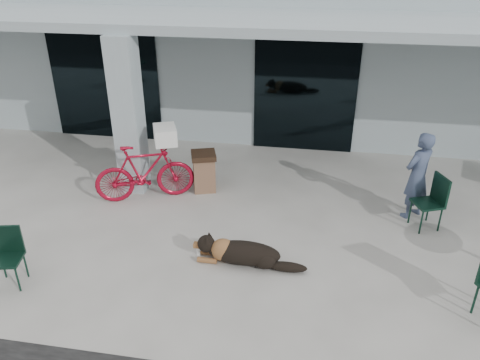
% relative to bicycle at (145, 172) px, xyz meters
% --- Properties ---
extents(ground, '(80.00, 80.00, 0.00)m').
position_rel_bicycle_xyz_m(ground, '(1.12, -1.90, -0.58)').
color(ground, '#B7B3AC').
rests_on(ground, ground).
extents(building, '(22.00, 7.00, 4.50)m').
position_rel_bicycle_xyz_m(building, '(1.12, 6.60, 1.67)').
color(building, '#9FAEB4').
rests_on(building, ground).
extents(storefront_glass_left, '(2.80, 0.06, 2.70)m').
position_rel_bicycle_xyz_m(storefront_glass_left, '(-2.08, 3.08, 0.77)').
color(storefront_glass_left, black).
rests_on(storefront_glass_left, ground).
extents(storefront_glass_right, '(2.40, 0.06, 2.70)m').
position_rel_bicycle_xyz_m(storefront_glass_right, '(2.92, 3.08, 0.77)').
color(storefront_glass_right, black).
rests_on(storefront_glass_right, ground).
extents(column, '(0.50, 0.50, 3.12)m').
position_rel_bicycle_xyz_m(column, '(-0.38, 0.40, 0.98)').
color(column, '#9FAEB4').
rests_on(column, ground).
extents(overhang, '(22.00, 2.80, 0.18)m').
position_rel_bicycle_xyz_m(overhang, '(1.12, 1.70, 2.63)').
color(overhang, '#9FAEB4').
rests_on(overhang, column).
extents(bicycle, '(1.99, 1.25, 1.16)m').
position_rel_bicycle_xyz_m(bicycle, '(0.00, 0.00, 0.00)').
color(bicycle, '#A40D26').
rests_on(bicycle, ground).
extents(laundry_basket, '(0.59, 0.67, 0.33)m').
position_rel_bicycle_xyz_m(laundry_basket, '(0.41, 0.18, 0.74)').
color(laundry_basket, white).
rests_on(laundry_basket, bicycle).
extents(dog, '(1.35, 0.45, 0.45)m').
position_rel_bicycle_xyz_m(dog, '(2.26, -1.78, -0.36)').
color(dog, black).
rests_on(dog, ground).
extents(cup_near_dog, '(0.11, 0.11, 0.10)m').
position_rel_bicycle_xyz_m(cup_near_dog, '(1.49, -1.66, -0.53)').
color(cup_near_dog, white).
rests_on(cup_near_dog, ground).
extents(cafe_chair_near, '(0.50, 0.53, 0.91)m').
position_rel_bicycle_xyz_m(cafe_chair_near, '(-1.08, -2.86, -0.12)').
color(cafe_chair_near, '#102E23').
rests_on(cafe_chair_near, ground).
extents(cafe_chair_far_b, '(0.63, 0.60, 1.00)m').
position_rel_bicycle_xyz_m(cafe_chair_far_b, '(5.27, -0.17, -0.08)').
color(cafe_chair_far_b, '#102E23').
rests_on(cafe_chair_far_b, ground).
extents(person, '(0.72, 0.69, 1.66)m').
position_rel_bicycle_xyz_m(person, '(5.11, 0.21, 0.25)').
color(person, '#3E4A68').
rests_on(person, ground).
extents(trash_receptacle, '(0.61, 0.61, 0.82)m').
position_rel_bicycle_xyz_m(trash_receptacle, '(1.05, 0.57, -0.17)').
color(trash_receptacle, brown).
rests_on(trash_receptacle, ground).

